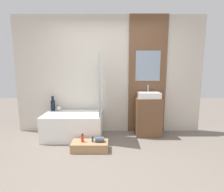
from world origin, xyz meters
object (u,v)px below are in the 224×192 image
bathtub (74,125)px  bottle_soap_primary (83,138)px  sink (150,95)px  vase_tall_dark (54,105)px  wooden_step_bench (91,146)px  vase_round_light (60,108)px  bottle_soap_secondary (93,139)px

bathtub → bottle_soap_primary: bathtub is taller
sink → vase_tall_dark: (-2.12, 0.13, -0.24)m
wooden_step_bench → vase_tall_dark: size_ratio=2.00×
bathtub → wooden_step_bench: (0.42, -0.60, -0.18)m
vase_round_light → bottle_soap_primary: vase_round_light is taller
vase_tall_dark → bottle_soap_primary: size_ratio=2.13×
vase_round_light → bottle_soap_secondary: bearing=-45.6°
vase_tall_dark → bathtub: bearing=-28.3°
bathtub → wooden_step_bench: bathtub is taller
bottle_soap_secondary → bathtub: bearing=128.2°
bottle_soap_secondary → vase_round_light: bearing=134.4°
vase_tall_dark → wooden_step_bench: bearing=-43.2°
bathtub → sink: bearing=5.2°
bottle_soap_primary → bottle_soap_secondary: (0.18, 0.00, -0.02)m
wooden_step_bench → vase_round_light: vase_round_light is taller
bottle_soap_primary → sink: bearing=29.4°
bathtub → sink: (1.61, 0.15, 0.63)m
bathtub → sink: sink is taller
wooden_step_bench → bathtub: bearing=125.2°
sink → vase_round_light: 2.01m
bathtub → vase_round_light: bearing=144.7°
vase_tall_dark → bottle_soap_secondary: 1.38m
vase_round_light → sink: bearing=-3.4°
bottle_soap_secondary → sink: bearing=33.1°
wooden_step_bench → sink: bearing=32.0°
sink → bottle_soap_secondary: size_ratio=4.41×
sink → bottle_soap_primary: 1.65m
wooden_step_bench → bottle_soap_primary: bearing=180.0°
wooden_step_bench → vase_round_light: (-0.79, 0.86, 0.49)m
wooden_step_bench → sink: size_ratio=1.45×
vase_tall_dark → vase_round_light: vase_tall_dark is taller
wooden_step_bench → bottle_soap_secondary: bearing=0.0°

